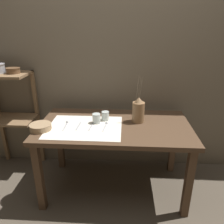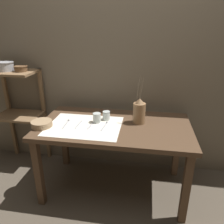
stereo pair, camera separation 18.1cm
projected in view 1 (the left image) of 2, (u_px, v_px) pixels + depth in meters
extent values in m
plane|color=brown|center=(114.00, 186.00, 2.23)|extent=(12.00, 12.00, 0.00)
cube|color=#6B5E4C|center=(117.00, 60.00, 2.24)|extent=(7.00, 0.06, 2.40)
cube|color=#4C3523|center=(114.00, 126.00, 1.98)|extent=(1.37, 0.75, 0.04)
cube|color=#4C3523|center=(39.00, 178.00, 1.85)|extent=(0.06, 0.06, 0.66)
cube|color=#4C3523|center=(188.00, 184.00, 1.78)|extent=(0.06, 0.06, 0.66)
cube|color=#4C3523|center=(60.00, 141.00, 2.44)|extent=(0.06, 0.06, 0.66)
cube|color=#4C3523|center=(173.00, 144.00, 2.37)|extent=(0.06, 0.06, 0.66)
cube|color=brown|center=(3.00, 74.00, 2.14)|extent=(0.48, 0.34, 0.02)
cube|color=brown|center=(12.00, 119.00, 2.32)|extent=(0.48, 0.34, 0.02)
cube|color=brown|center=(0.00, 118.00, 2.49)|extent=(0.04, 0.04, 1.10)
cube|color=brown|center=(38.00, 119.00, 2.47)|extent=(0.04, 0.04, 1.10)
cube|color=silver|center=(85.00, 127.00, 1.92)|extent=(0.64, 0.50, 0.00)
cylinder|color=olive|center=(138.00, 112.00, 1.99)|extent=(0.11, 0.11, 0.19)
cone|color=olive|center=(139.00, 100.00, 1.95)|extent=(0.08, 0.08, 0.05)
cylinder|color=brown|center=(140.00, 87.00, 1.91)|extent=(0.01, 0.04, 0.18)
cylinder|color=brown|center=(141.00, 88.00, 1.90)|extent=(0.02, 0.04, 0.18)
cylinder|color=brown|center=(138.00, 90.00, 1.91)|extent=(0.02, 0.04, 0.13)
cylinder|color=brown|center=(138.00, 87.00, 1.90)|extent=(0.02, 0.04, 0.19)
cylinder|color=#9E7F5B|center=(41.00, 127.00, 1.86)|extent=(0.18, 0.18, 0.05)
cylinder|color=#B7C1BC|center=(96.00, 118.00, 1.98)|extent=(0.07, 0.07, 0.09)
cylinder|color=#B7C1BC|center=(105.00, 116.00, 2.04)|extent=(0.07, 0.07, 0.08)
cube|color=#A8A8AD|center=(65.00, 126.00, 1.92)|extent=(0.02, 0.17, 0.00)
sphere|color=#A8A8AD|center=(67.00, 122.00, 2.00)|extent=(0.02, 0.02, 0.02)
cube|color=#A8A8AD|center=(79.00, 126.00, 1.93)|extent=(0.02, 0.17, 0.00)
cube|color=#A8A8AD|center=(91.00, 126.00, 1.92)|extent=(0.03, 0.17, 0.00)
cube|color=#A8A8AD|center=(105.00, 127.00, 1.91)|extent=(0.03, 0.17, 0.00)
sphere|color=#A8A8AD|center=(107.00, 123.00, 1.98)|extent=(0.02, 0.02, 0.02)
cylinder|color=brown|center=(13.00, 70.00, 2.12)|extent=(0.13, 0.13, 0.06)
cylinder|color=brown|center=(13.00, 68.00, 2.11)|extent=(0.13, 0.13, 0.01)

